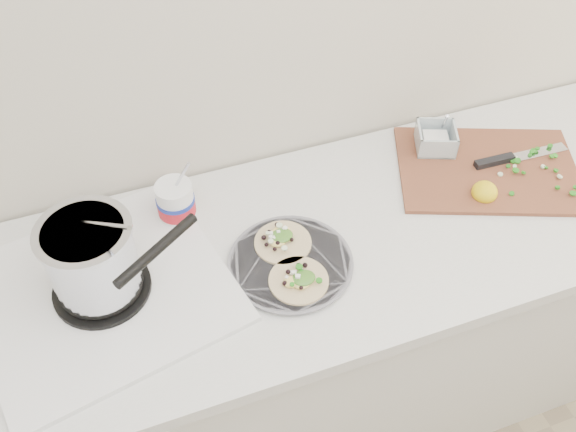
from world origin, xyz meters
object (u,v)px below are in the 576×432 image
object	(u,v)px
stove	(96,270)
tub	(176,200)
taco_plate	(291,261)
cutboard	(485,163)

from	to	relation	value
stove	tub	bearing A→B (deg)	26.90
tub	stove	bearing A→B (deg)	-141.81
stove	taco_plate	xyz separation A→B (m)	(0.43, -0.07, -0.07)
taco_plate	cutboard	distance (m)	0.63
stove	taco_plate	size ratio (longest dim) A/B	2.11
taco_plate	stove	bearing A→B (deg)	170.85
cutboard	tub	bearing A→B (deg)	-165.65
taco_plate	cutboard	world-z (taller)	cutboard
taco_plate	cutboard	size ratio (longest dim) A/B	0.53
tub	taco_plate	bearing A→B (deg)	-48.65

